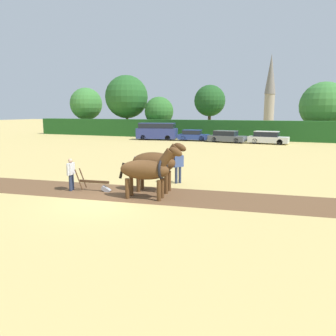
% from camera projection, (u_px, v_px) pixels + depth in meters
% --- Properties ---
extents(ground_plane, '(240.00, 240.00, 0.00)m').
position_uv_depth(ground_plane, '(105.00, 201.00, 13.76)').
color(ground_plane, tan).
extents(plowed_furrow_strip, '(32.45, 7.00, 0.01)m').
position_uv_depth(plowed_furrow_strip, '(56.00, 188.00, 16.07)').
color(plowed_furrow_strip, brown).
rests_on(plowed_furrow_strip, ground).
extents(hedgerow, '(65.99, 1.58, 2.58)m').
position_uv_depth(hedgerow, '(241.00, 130.00, 43.78)').
color(hedgerow, '#1E511E').
rests_on(hedgerow, ground).
extents(tree_far_left, '(5.47, 5.47, 7.77)m').
position_uv_depth(tree_far_left, '(86.00, 104.00, 56.22)').
color(tree_far_left, '#4C3823').
rests_on(tree_far_left, ground).
extents(tree_left, '(6.82, 6.82, 9.47)m').
position_uv_depth(tree_left, '(127.00, 97.00, 52.45)').
color(tree_left, '#4C3823').
rests_on(tree_left, ground).
extents(tree_center_left, '(4.49, 4.49, 6.01)m').
position_uv_depth(tree_center_left, '(159.00, 111.00, 50.80)').
color(tree_center_left, '#423323').
rests_on(tree_center_left, ground).
extents(tree_center, '(4.50, 4.50, 7.54)m').
position_uv_depth(tree_center, '(210.00, 101.00, 47.47)').
color(tree_center, brown).
rests_on(tree_center, ground).
extents(tree_center_right, '(6.26, 6.26, 7.62)m').
position_uv_depth(tree_center_right, '(324.00, 106.00, 43.29)').
color(tree_center_right, brown).
rests_on(tree_center_right, ground).
extents(church_spire, '(2.78, 2.78, 18.07)m').
position_uv_depth(church_spire, '(270.00, 89.00, 83.12)').
color(church_spire, gray).
rests_on(church_spire, ground).
extents(draft_horse_lead_left, '(2.90, 1.15, 2.35)m').
position_uv_depth(draft_horse_lead_left, '(147.00, 170.00, 13.97)').
color(draft_horse_lead_left, '#513319').
rests_on(draft_horse_lead_left, ground).
extents(draft_horse_lead_right, '(2.74, 1.24, 2.40)m').
position_uv_depth(draft_horse_lead_right, '(156.00, 162.00, 15.21)').
color(draft_horse_lead_right, '#513319').
rests_on(draft_horse_lead_right, ground).
extents(plow, '(1.77, 0.54, 1.13)m').
position_uv_depth(plow, '(97.00, 184.00, 15.45)').
color(plow, '#4C331E').
rests_on(plow, ground).
extents(farmer_at_plow, '(0.28, 0.62, 1.54)m').
position_uv_depth(farmer_at_plow, '(71.00, 172.00, 15.49)').
color(farmer_at_plow, '#28334C').
rests_on(farmer_at_plow, ground).
extents(farmer_beside_team, '(0.47, 0.56, 1.72)m').
position_uv_depth(farmer_beside_team, '(178.00, 164.00, 17.05)').
color(farmer_beside_team, '#28334C').
rests_on(farmer_beside_team, ground).
extents(parked_van, '(5.56, 2.75, 2.24)m').
position_uv_depth(parked_van, '(157.00, 131.00, 43.43)').
color(parked_van, navy).
rests_on(parked_van, ground).
extents(parked_car_left, '(3.97, 2.05, 1.42)m').
position_uv_depth(parked_car_left, '(193.00, 135.00, 42.23)').
color(parked_car_left, navy).
rests_on(parked_car_left, ground).
extents(parked_car_center_left, '(4.69, 2.39, 1.44)m').
position_uv_depth(parked_car_center_left, '(227.00, 137.00, 39.95)').
color(parked_car_center_left, '#565B66').
rests_on(parked_car_center_left, ground).
extents(parked_car_center, '(4.63, 2.12, 1.47)m').
position_uv_depth(parked_car_center, '(268.00, 138.00, 38.09)').
color(parked_car_center, silver).
rests_on(parked_car_center, ground).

